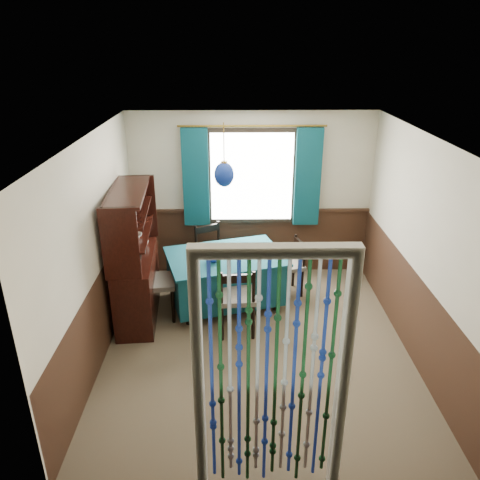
{
  "coord_description": "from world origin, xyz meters",
  "views": [
    {
      "loc": [
        -0.27,
        -4.72,
        3.42
      ],
      "look_at": [
        -0.19,
        0.64,
        1.11
      ],
      "focal_mm": 35.0,
      "sensor_mm": 36.0,
      "label": 1
    }
  ],
  "objects_px": {
    "sideboard": "(136,274)",
    "vase_sideboard": "(142,239)",
    "chair_far": "(212,254)",
    "vase_table": "(213,255)",
    "chair_left": "(155,282)",
    "chair_near": "(237,298)",
    "bowl_shelf": "(133,236)",
    "dining_table": "(226,276)",
    "chair_right": "(290,265)",
    "pendant_lamp": "(224,174)"
  },
  "relations": [
    {
      "from": "sideboard",
      "to": "vase_table",
      "type": "xyz_separation_m",
      "value": [
        1.01,
        0.1,
        0.21
      ]
    },
    {
      "from": "chair_left",
      "to": "pendant_lamp",
      "type": "relative_size",
      "value": 1.18
    },
    {
      "from": "chair_left",
      "to": "vase_sideboard",
      "type": "relative_size",
      "value": 5.34
    },
    {
      "from": "dining_table",
      "to": "sideboard",
      "type": "bearing_deg",
      "value": 177.21
    },
    {
      "from": "chair_near",
      "to": "bowl_shelf",
      "type": "relative_size",
      "value": 4.06
    },
    {
      "from": "sideboard",
      "to": "bowl_shelf",
      "type": "bearing_deg",
      "value": -77.38
    },
    {
      "from": "chair_far",
      "to": "vase_sideboard",
      "type": "height_order",
      "value": "vase_sideboard"
    },
    {
      "from": "chair_left",
      "to": "vase_table",
      "type": "height_order",
      "value": "chair_left"
    },
    {
      "from": "dining_table",
      "to": "chair_right",
      "type": "relative_size",
      "value": 2.12
    },
    {
      "from": "pendant_lamp",
      "to": "bowl_shelf",
      "type": "relative_size",
      "value": 3.47
    },
    {
      "from": "sideboard",
      "to": "vase_sideboard",
      "type": "height_order",
      "value": "sideboard"
    },
    {
      "from": "bowl_shelf",
      "to": "sideboard",
      "type": "bearing_deg",
      "value": 107.16
    },
    {
      "from": "chair_far",
      "to": "vase_table",
      "type": "distance_m",
      "value": 0.84
    },
    {
      "from": "chair_right",
      "to": "sideboard",
      "type": "xyz_separation_m",
      "value": [
        -2.08,
        -0.56,
        0.16
      ]
    },
    {
      "from": "chair_near",
      "to": "chair_right",
      "type": "xyz_separation_m",
      "value": [
        0.77,
        1.01,
        -0.05
      ]
    },
    {
      "from": "chair_far",
      "to": "pendant_lamp",
      "type": "xyz_separation_m",
      "value": [
        0.21,
        -0.6,
        1.37
      ]
    },
    {
      "from": "vase_table",
      "to": "sideboard",
      "type": "bearing_deg",
      "value": -174.1
    },
    {
      "from": "dining_table",
      "to": "sideboard",
      "type": "xyz_separation_m",
      "value": [
        -1.16,
        -0.28,
        0.18
      ]
    },
    {
      "from": "vase_table",
      "to": "bowl_shelf",
      "type": "distance_m",
      "value": 1.08
    },
    {
      "from": "pendant_lamp",
      "to": "chair_left",
      "type": "bearing_deg",
      "value": -161.08
    },
    {
      "from": "dining_table",
      "to": "chair_right",
      "type": "xyz_separation_m",
      "value": [
        0.92,
        0.29,
        0.02
      ]
    },
    {
      "from": "chair_left",
      "to": "vase_table",
      "type": "distance_m",
      "value": 0.84
    },
    {
      "from": "sideboard",
      "to": "chair_near",
      "type": "bearing_deg",
      "value": -23.29
    },
    {
      "from": "sideboard",
      "to": "bowl_shelf",
      "type": "relative_size",
      "value": 7.58
    },
    {
      "from": "chair_far",
      "to": "chair_right",
      "type": "bearing_deg",
      "value": 136.64
    },
    {
      "from": "vase_table",
      "to": "bowl_shelf",
      "type": "height_order",
      "value": "bowl_shelf"
    },
    {
      "from": "dining_table",
      "to": "chair_left",
      "type": "relative_size",
      "value": 1.87
    },
    {
      "from": "chair_near",
      "to": "sideboard",
      "type": "distance_m",
      "value": 1.39
    },
    {
      "from": "chair_far",
      "to": "chair_right",
      "type": "relative_size",
      "value": 1.1
    },
    {
      "from": "vase_table",
      "to": "bowl_shelf",
      "type": "relative_size",
      "value": 0.73
    },
    {
      "from": "chair_far",
      "to": "chair_right",
      "type": "xyz_separation_m",
      "value": [
        1.13,
        -0.31,
        -0.04
      ]
    },
    {
      "from": "vase_table",
      "to": "vase_sideboard",
      "type": "height_order",
      "value": "vase_sideboard"
    },
    {
      "from": "chair_far",
      "to": "bowl_shelf",
      "type": "relative_size",
      "value": 3.95
    },
    {
      "from": "chair_near",
      "to": "vase_table",
      "type": "relative_size",
      "value": 5.53
    },
    {
      "from": "chair_near",
      "to": "bowl_shelf",
      "type": "xyz_separation_m",
      "value": [
        -1.25,
        0.25,
        0.73
      ]
    },
    {
      "from": "chair_right",
      "to": "sideboard",
      "type": "height_order",
      "value": "sideboard"
    },
    {
      "from": "chair_left",
      "to": "sideboard",
      "type": "distance_m",
      "value": 0.27
    },
    {
      "from": "chair_left",
      "to": "chair_near",
      "type": "bearing_deg",
      "value": 62.04
    },
    {
      "from": "chair_right",
      "to": "pendant_lamp",
      "type": "xyz_separation_m",
      "value": [
        -0.92,
        -0.29,
        1.42
      ]
    },
    {
      "from": "dining_table",
      "to": "bowl_shelf",
      "type": "distance_m",
      "value": 1.44
    },
    {
      "from": "chair_left",
      "to": "pendant_lamp",
      "type": "xyz_separation_m",
      "value": [
        0.91,
        0.31,
        1.36
      ]
    },
    {
      "from": "pendant_lamp",
      "to": "vase_sideboard",
      "type": "relative_size",
      "value": 4.52
    },
    {
      "from": "chair_near",
      "to": "vase_table",
      "type": "distance_m",
      "value": 0.7
    },
    {
      "from": "chair_near",
      "to": "bowl_shelf",
      "type": "distance_m",
      "value": 1.47
    },
    {
      "from": "chair_near",
      "to": "vase_table",
      "type": "bearing_deg",
      "value": 114.7
    },
    {
      "from": "chair_left",
      "to": "vase_sideboard",
      "type": "distance_m",
      "value": 0.61
    },
    {
      "from": "vase_table",
      "to": "vase_sideboard",
      "type": "distance_m",
      "value": 0.99
    },
    {
      "from": "sideboard",
      "to": "chair_left",
      "type": "bearing_deg",
      "value": -12.96
    },
    {
      "from": "pendant_lamp",
      "to": "bowl_shelf",
      "type": "distance_m",
      "value": 1.36
    },
    {
      "from": "chair_left",
      "to": "chair_right",
      "type": "xyz_separation_m",
      "value": [
        1.83,
        0.6,
        -0.06
      ]
    }
  ]
}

